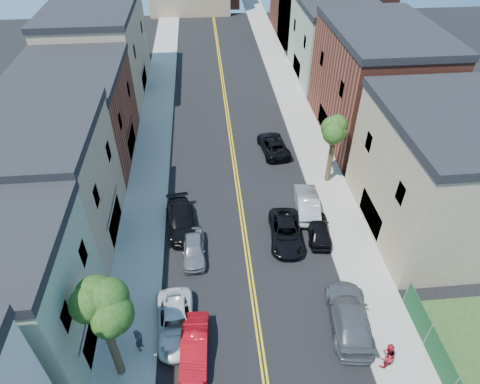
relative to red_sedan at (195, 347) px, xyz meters
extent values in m
cube|color=gray|center=(-4.09, 25.26, -0.64)|extent=(3.20, 100.00, 0.15)
cube|color=gray|center=(11.71, 25.26, -0.64)|extent=(3.20, 100.00, 0.15)
cube|color=gray|center=(-2.34, 25.26, -0.64)|extent=(0.30, 100.00, 0.15)
cube|color=gray|center=(9.96, 25.26, -0.64)|extent=(0.30, 100.00, 0.15)
cube|color=#998466|center=(-10.19, 10.26, 3.79)|extent=(9.00, 10.00, 9.00)
cube|color=brown|center=(-10.19, 21.26, 3.29)|extent=(9.00, 12.00, 8.00)
cube|color=#998466|center=(-10.19, 35.26, 4.04)|extent=(9.00, 16.00, 9.50)
cube|color=#998466|center=(17.81, 9.26, 3.79)|extent=(9.00, 12.00, 9.00)
cube|color=brown|center=(17.81, 23.26, 4.29)|extent=(9.00, 14.00, 10.00)
cube|color=gray|center=(17.81, 37.26, 3.54)|extent=(9.00, 12.00, 8.50)
cylinder|color=#382D1C|center=(-4.09, -0.74, 1.42)|extent=(0.44, 0.44, 3.96)
sphere|color=black|center=(-4.09, -0.74, 5.74)|extent=(5.20, 5.20, 5.20)
sphere|color=black|center=(-3.57, -1.13, 6.78)|extent=(3.90, 3.90, 3.90)
sphere|color=black|center=(-4.61, -0.22, 5.22)|extent=(3.64, 3.64, 3.64)
cylinder|color=#382D1C|center=(11.71, 15.26, 1.20)|extent=(0.44, 0.44, 3.52)
sphere|color=black|center=(11.71, 15.26, 4.94)|extent=(4.40, 4.40, 4.40)
sphere|color=black|center=(12.15, 14.93, 5.82)|extent=(3.30, 3.30, 3.30)
sphere|color=black|center=(11.27, 15.70, 4.50)|extent=(3.08, 3.08, 3.08)
imported|color=red|center=(0.00, 0.00, 0.00)|extent=(1.77, 4.41, 1.42)
imported|color=silver|center=(-1.11, 1.66, -0.03)|extent=(2.68, 5.11, 1.37)
imported|color=slate|center=(0.01, 7.57, -0.04)|extent=(1.65, 3.98, 1.35)
imported|color=black|center=(-0.92, 10.53, 0.02)|extent=(2.74, 5.31, 1.47)
imported|color=#505257|center=(9.31, 1.07, 0.12)|extent=(3.02, 5.95, 1.66)
imported|color=black|center=(9.31, 8.71, -0.02)|extent=(2.09, 4.21, 1.38)
imported|color=#B4B7BC|center=(9.04, 11.57, 0.09)|extent=(2.23, 5.04, 1.61)
imported|color=black|center=(7.71, 20.41, -0.01)|extent=(2.92, 5.28, 1.40)
imported|color=black|center=(6.81, 8.58, -0.01)|extent=(2.72, 5.20, 1.40)
imported|color=#27282F|center=(-3.13, 0.55, 0.29)|extent=(0.55, 0.70, 1.71)
imported|color=#A61923|center=(10.51, -1.76, 0.40)|extent=(1.15, 1.05, 1.92)
camera|label=1|loc=(1.40, -12.76, 21.71)|focal=30.98mm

